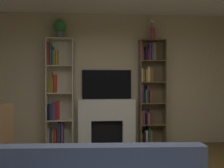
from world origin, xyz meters
The scene contains 7 objects.
wall_back_accent centered at (0.00, 2.73, 1.43)m, with size 5.80×0.06×2.86m, color tan.
fireplace centered at (0.00, 2.59, 0.52)m, with size 1.32×0.50×1.00m.
tv centered at (0.00, 2.67, 1.32)m, with size 1.06×0.06×0.63m, color black.
bookshelf_left centered at (-1.04, 2.60, 1.07)m, with size 0.56×0.28×2.29m.
bookshelf_right centered at (0.93, 2.60, 1.15)m, with size 0.56×0.26×2.29m.
potted_plant centered at (-0.99, 2.55, 2.50)m, with size 0.27×0.27×0.38m.
vase_with_flowers centered at (0.98, 2.55, 2.45)m, with size 0.11×0.11×0.43m.
Camera 1 is at (-0.26, -2.42, 1.40)m, focal length 37.53 mm.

